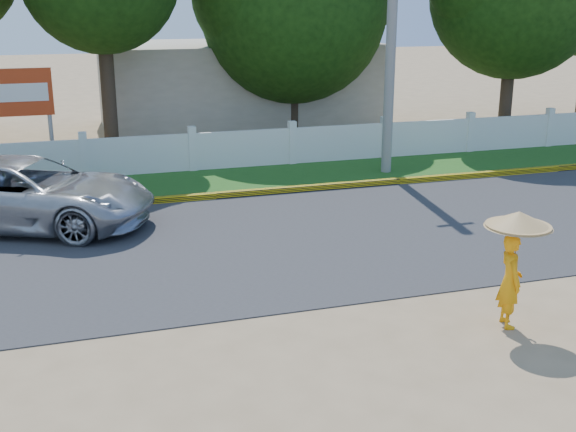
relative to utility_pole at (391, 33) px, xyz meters
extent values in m
plane|color=#9E8460|center=(-5.24, -9.38, -3.89)|extent=(120.00, 120.00, 0.00)
cube|color=#38383A|center=(-5.24, -4.88, -3.88)|extent=(60.00, 7.00, 0.02)
cube|color=#2D601E|center=(-5.24, 0.37, -3.88)|extent=(60.00, 3.50, 0.03)
cube|color=yellow|center=(-5.24, -1.33, -3.81)|extent=(40.00, 0.18, 0.16)
cube|color=silver|center=(-5.24, 1.82, -3.34)|extent=(40.00, 0.10, 1.10)
cube|color=#B7AD99|center=(-2.24, 8.62, -2.29)|extent=(10.00, 6.00, 3.20)
cylinder|color=gray|center=(0.00, 0.00, 0.00)|extent=(0.28, 0.28, 7.78)
imported|color=#AAADB3|center=(-9.57, -2.37, -3.14)|extent=(5.96, 4.52, 1.50)
imported|color=orange|center=(-2.50, -9.77, -3.17)|extent=(0.46, 0.59, 1.45)
cylinder|color=gray|center=(-2.45, -9.77, -2.61)|extent=(0.02, 0.02, 0.94)
cone|color=#AC864F|center=(-2.45, -9.77, -2.20)|extent=(0.99, 0.99, 0.24)
cylinder|color=gray|center=(-9.06, 2.92, -2.89)|extent=(0.12, 0.12, 2.00)
cube|color=#BB3513|center=(-10.16, 2.92, -1.59)|extent=(2.50, 0.12, 1.30)
cube|color=silver|center=(-10.16, 2.86, -1.59)|extent=(2.25, 0.02, 0.49)
cylinder|color=#473828|center=(-0.94, 5.79, -2.54)|extent=(0.44, 0.44, 2.69)
sphere|color=#1D4510|center=(-0.94, 5.79, 0.55)|extent=(6.36, 6.36, 6.36)
cylinder|color=#473828|center=(6.19, 3.57, -2.20)|extent=(0.44, 0.44, 3.38)
cylinder|color=#473828|center=(-7.31, 4.47, -1.79)|extent=(0.44, 0.44, 4.21)
camera|label=1|loc=(-8.68, -18.38, 0.90)|focal=45.00mm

